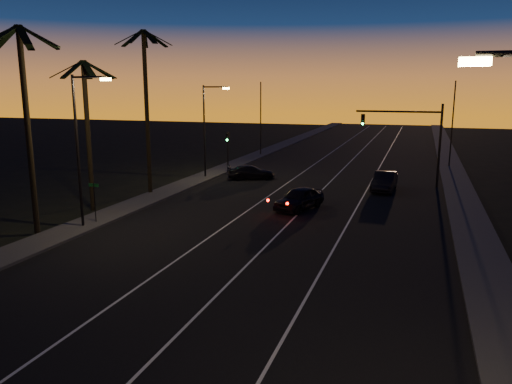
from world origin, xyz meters
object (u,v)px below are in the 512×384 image
(signal_mast, at_px, (411,130))
(lead_car, at_px, (299,198))
(right_car, at_px, (384,181))
(cross_car, at_px, (251,172))

(signal_mast, relative_size, lead_car, 1.35)
(signal_mast, xyz_separation_m, right_car, (-1.78, -2.85, -4.01))
(signal_mast, relative_size, right_car, 1.50)
(signal_mast, relative_size, cross_car, 1.49)
(cross_car, bearing_deg, lead_car, -55.35)
(signal_mast, distance_m, lead_car, 13.85)
(signal_mast, height_order, right_car, signal_mast)
(lead_car, relative_size, cross_car, 1.11)
(lead_car, xyz_separation_m, right_car, (5.12, 8.47, 0.00))
(signal_mast, xyz_separation_m, cross_car, (-13.84, -1.28, -4.13))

